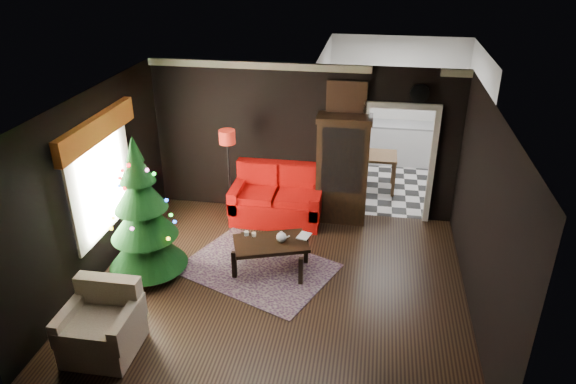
% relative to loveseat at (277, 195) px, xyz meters
% --- Properties ---
extents(floor, '(5.50, 5.50, 0.00)m').
position_rel_loveseat_xyz_m(floor, '(0.40, -2.05, -0.50)').
color(floor, black).
rests_on(floor, ground).
extents(ceiling, '(5.50, 5.50, 0.00)m').
position_rel_loveseat_xyz_m(ceiling, '(0.40, -2.05, 2.30)').
color(ceiling, white).
rests_on(ceiling, ground).
extents(wall_back, '(5.50, 0.00, 5.50)m').
position_rel_loveseat_xyz_m(wall_back, '(0.40, 0.45, 0.90)').
color(wall_back, black).
rests_on(wall_back, ground).
extents(wall_front, '(5.50, 0.00, 5.50)m').
position_rel_loveseat_xyz_m(wall_front, '(0.40, -4.55, 0.90)').
color(wall_front, black).
rests_on(wall_front, ground).
extents(wall_left, '(0.00, 5.50, 5.50)m').
position_rel_loveseat_xyz_m(wall_left, '(-2.35, -2.05, 0.90)').
color(wall_left, black).
rests_on(wall_left, ground).
extents(wall_right, '(0.00, 5.50, 5.50)m').
position_rel_loveseat_xyz_m(wall_right, '(3.15, -2.05, 0.90)').
color(wall_right, black).
rests_on(wall_right, ground).
extents(doorway, '(1.10, 0.10, 2.10)m').
position_rel_loveseat_xyz_m(doorway, '(2.10, 0.45, 0.55)').
color(doorway, '#EEE5CB').
rests_on(doorway, ground).
extents(left_window, '(0.05, 1.60, 1.40)m').
position_rel_loveseat_xyz_m(left_window, '(-2.31, -1.85, 0.95)').
color(left_window, white).
rests_on(left_window, wall_left).
extents(valance, '(0.12, 2.10, 0.35)m').
position_rel_loveseat_xyz_m(valance, '(-2.23, -1.85, 1.77)').
color(valance, '#A14D19').
rests_on(valance, wall_left).
extents(kitchen_floor, '(3.00, 3.00, 0.00)m').
position_rel_loveseat_xyz_m(kitchen_floor, '(2.10, 1.95, -0.50)').
color(kitchen_floor, silver).
rests_on(kitchen_floor, ground).
extents(kitchen_window, '(0.70, 0.06, 0.70)m').
position_rel_loveseat_xyz_m(kitchen_window, '(2.10, 3.40, 1.20)').
color(kitchen_window, white).
rests_on(kitchen_window, ground).
extents(rug, '(2.68, 2.36, 0.01)m').
position_rel_loveseat_xyz_m(rug, '(-0.01, -1.63, -0.49)').
color(rug, '#42273C').
rests_on(rug, ground).
extents(loveseat, '(1.70, 0.90, 1.00)m').
position_rel_loveseat_xyz_m(loveseat, '(0.00, 0.00, 0.00)').
color(loveseat, maroon).
rests_on(loveseat, ground).
extents(curio_cabinet, '(0.90, 0.45, 1.90)m').
position_rel_loveseat_xyz_m(curio_cabinet, '(1.15, 0.22, 0.45)').
color(curio_cabinet, black).
rests_on(curio_cabinet, ground).
extents(floor_lamp, '(0.41, 0.41, 1.82)m').
position_rel_loveseat_xyz_m(floor_lamp, '(-0.83, -0.14, 0.33)').
color(floor_lamp, black).
rests_on(floor_lamp, ground).
extents(christmas_tree, '(1.44, 1.44, 2.27)m').
position_rel_loveseat_xyz_m(christmas_tree, '(-1.64, -2.01, 0.55)').
color(christmas_tree, black).
rests_on(christmas_tree, ground).
extents(armchair, '(0.88, 0.88, 0.89)m').
position_rel_loveseat_xyz_m(armchair, '(-1.51, -3.75, -0.04)').
color(armchair, tan).
rests_on(armchair, ground).
extents(coffee_table, '(1.27, 1.00, 0.50)m').
position_rel_loveseat_xyz_m(coffee_table, '(0.21, -1.63, -0.24)').
color(coffee_table, black).
rests_on(coffee_table, rug).
extents(teapot, '(0.20, 0.20, 0.17)m').
position_rel_loveseat_xyz_m(teapot, '(0.37, -1.59, 0.10)').
color(teapot, silver).
rests_on(teapot, coffee_table).
extents(cup_a, '(0.09, 0.09, 0.06)m').
position_rel_loveseat_xyz_m(cup_a, '(-0.20, -1.49, 0.05)').
color(cup_a, silver).
rests_on(cup_a, coffee_table).
extents(cup_b, '(0.07, 0.07, 0.06)m').
position_rel_loveseat_xyz_m(cup_b, '(-0.08, -1.50, 0.04)').
color(cup_b, beige).
rests_on(cup_b, coffee_table).
extents(book, '(0.18, 0.06, 0.24)m').
position_rel_loveseat_xyz_m(book, '(0.61, -1.36, 0.13)').
color(book, gray).
rests_on(book, coffee_table).
extents(wall_clock, '(0.32, 0.32, 0.06)m').
position_rel_loveseat_xyz_m(wall_clock, '(2.35, 0.40, 1.88)').
color(wall_clock, white).
rests_on(wall_clock, wall_back).
extents(painting, '(0.62, 0.05, 0.52)m').
position_rel_loveseat_xyz_m(painting, '(1.15, 0.41, 1.75)').
color(painting, '#B38151').
rests_on(painting, wall_back).
extents(kitchen_counter, '(1.80, 0.60, 0.90)m').
position_rel_loveseat_xyz_m(kitchen_counter, '(2.10, 3.15, -0.05)').
color(kitchen_counter, white).
rests_on(kitchen_counter, ground).
extents(kitchen_table, '(0.70, 0.70, 0.75)m').
position_rel_loveseat_xyz_m(kitchen_table, '(1.80, 1.65, -0.12)').
color(kitchen_table, brown).
rests_on(kitchen_table, ground).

